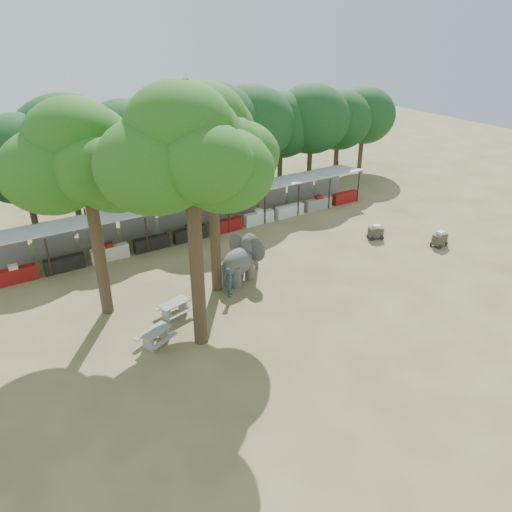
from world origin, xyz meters
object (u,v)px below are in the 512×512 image
yard_tree_back (207,139)px  cart_front (440,239)px  cart_back (376,232)px  yard_tree_left (80,159)px  yard_tree_center (185,152)px  picnic_table_near (156,335)px  picnic_table_far (174,307)px  elephant (242,259)px  handler (230,282)px

yard_tree_back → cart_front: 17.75m
cart_back → cart_front: bearing=-28.5°
yard_tree_left → yard_tree_center: (3.00, -5.00, 1.01)m
picnic_table_near → picnic_table_far: (1.74, 1.79, 0.01)m
yard_tree_center → elephant: size_ratio=3.51×
yard_tree_back → picnic_table_near: size_ratio=5.73×
handler → elephant: bearing=-16.5°
yard_tree_center → cart_front: yard_tree_center is taller
cart_back → picnic_table_far: bearing=-154.2°
elephant → picnic_table_far: 5.36m
elephant → handler: size_ratio=1.99×
yard_tree_left → picnic_table_near: (1.23, -4.26, -7.69)m
picnic_table_near → cart_back: 17.85m
picnic_table_near → cart_front: cart_front is taller
handler → picnic_table_near: size_ratio=0.87×
elephant → cart_back: size_ratio=2.84×
yard_tree_center → handler: 9.43m
yard_tree_left → picnic_table_far: 8.60m
cart_front → cart_back: 4.21m
elephant → cart_back: bearing=-24.7°
yard_tree_back → handler: size_ratio=6.61×
picnic_table_far → handler: bearing=-10.4°
picnic_table_far → picnic_table_near: bearing=-148.7°
yard_tree_center → yard_tree_back: (3.00, 4.00, -0.67)m
yard_tree_center → elephant: (5.01, 4.17, -7.92)m
picnic_table_near → yard_tree_center: bearing=-47.0°
cart_front → cart_back: size_ratio=0.99×
yard_tree_center → picnic_table_near: (-1.78, 0.74, -8.70)m
yard_tree_center → cart_back: 18.47m
cart_front → cart_back: cart_front is taller
yard_tree_back → cart_front: yard_tree_back is taller
handler → cart_back: handler is taller
yard_tree_back → elephant: 7.53m
picnic_table_near → cart_back: (17.53, 3.38, -0.01)m
yard_tree_left → handler: yard_tree_left is taller
yard_tree_back → handler: bearing=-72.5°
picnic_table_far → elephant: bearing=3.6°
yard_tree_left → picnic_table_near: 8.88m
yard_tree_back → picnic_table_far: (-3.04, -1.47, -8.02)m
yard_tree_back → elephant: size_ratio=3.31×
yard_tree_left → handler: (6.39, -2.23, -7.34)m
picnic_table_far → cart_front: bearing=-19.2°
cart_back → yard_tree_back: bearing=-159.4°
yard_tree_center → elephant: 10.26m
yard_tree_left → cart_front: size_ratio=9.25×
cart_back → handler: bearing=-153.8°
handler → yard_tree_back: bearing=50.2°
elephant → picnic_table_far: (-5.04, -1.64, -0.77)m
yard_tree_left → cart_front: (21.54, -4.03, -7.67)m
handler → yard_tree_left: bearing=103.4°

